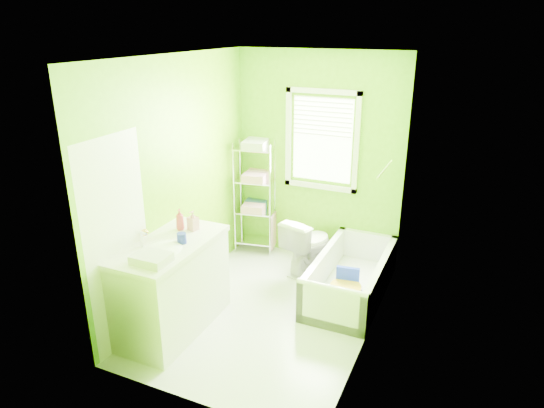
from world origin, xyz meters
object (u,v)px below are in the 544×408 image
at_px(bathtub, 350,282).
at_px(vanity, 171,284).
at_px(wire_shelf_unit, 256,185).
at_px(toilet, 308,244).

relative_size(bathtub, vanity, 1.24).
bearing_deg(bathtub, wire_shelf_unit, 156.64).
bearing_deg(wire_shelf_unit, bathtub, -23.36).
height_order(bathtub, vanity, vanity).
height_order(bathtub, wire_shelf_unit, wire_shelf_unit).
xyz_separation_m(bathtub, vanity, (-1.44, -1.32, 0.33)).
relative_size(bathtub, wire_shelf_unit, 1.02).
xyz_separation_m(bathtub, toilet, (-0.63, 0.34, 0.20)).
bearing_deg(vanity, wire_shelf_unit, 90.52).
distance_m(vanity, wire_shelf_unit, 1.99).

